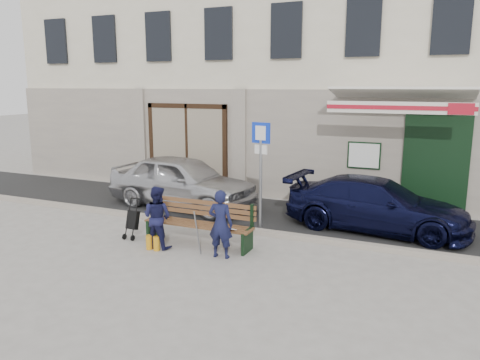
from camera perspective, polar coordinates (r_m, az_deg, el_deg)
The scene contains 11 objects.
ground at distance 9.63m, azimuth -4.18°, elevation -8.76°, with size 80.00×80.00×0.00m, color #9E9991.
asphalt_lane at distance 12.32m, azimuth 2.56°, elevation -4.14°, with size 60.00×3.20×0.01m, color #282828.
curb at distance 10.88m, azimuth -0.49°, elevation -5.96°, with size 60.00×0.18×0.12m, color #9E9384.
building at distance 17.04m, azimuth 9.54°, elevation 16.94°, with size 20.00×8.27×10.00m.
car_silver at distance 12.97m, azimuth -7.05°, elevation -0.14°, with size 1.71×4.25×1.45m, color silver.
car_navy at distance 11.30m, azimuth 16.34°, elevation -2.90°, with size 1.70×4.19×1.22m, color black.
parking_sign at distance 10.56m, azimuth 2.55°, elevation 2.46°, with size 0.46×0.12×2.51m.
bench at distance 9.95m, azimuth -5.30°, elevation -5.30°, with size 2.40×1.17×0.98m.
man at distance 9.13m, azimuth -2.38°, elevation -5.38°, with size 0.50×0.33×1.36m, color #141738.
woman at distance 9.83m, azimuth -10.06°, elevation -4.47°, with size 0.64×0.50×1.31m, color #15163B.
stroller at distance 10.61m, azimuth -12.97°, elevation -4.88°, with size 0.26×0.37×0.88m.
Camera 1 is at (4.24, -7.97, 3.35)m, focal length 35.00 mm.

